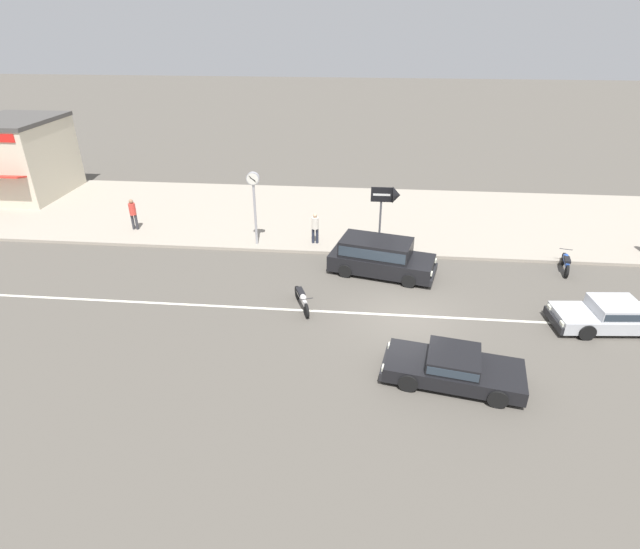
{
  "coord_description": "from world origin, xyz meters",
  "views": [
    {
      "loc": [
        -1.75,
        -16.46,
        10.29
      ],
      "look_at": [
        -3.46,
        1.55,
        0.8
      ],
      "focal_mm": 28.0,
      "sensor_mm": 36.0,
      "label": 1
    }
  ],
  "objects_px": {
    "sedan_silver_1": "(614,315)",
    "motorcycle_0": "(566,262)",
    "pedestrian_far_end": "(133,212)",
    "minivan_black_0": "(379,255)",
    "motorcycle_1": "(302,298)",
    "arrow_signboard": "(393,198)",
    "shopfront_corner_warung": "(21,157)",
    "street_clock": "(254,192)",
    "sedan_black_3": "(453,367)",
    "pedestrian_near_clock": "(315,226)"
  },
  "relations": [
    {
      "from": "sedan_silver_1",
      "to": "motorcycle_0",
      "type": "relative_size",
      "value": 2.42
    },
    {
      "from": "pedestrian_far_end",
      "to": "minivan_black_0",
      "type": "bearing_deg",
      "value": -15.33
    },
    {
      "from": "motorcycle_1",
      "to": "arrow_signboard",
      "type": "relative_size",
      "value": 0.61
    },
    {
      "from": "arrow_signboard",
      "to": "pedestrian_far_end",
      "type": "relative_size",
      "value": 1.88
    },
    {
      "from": "minivan_black_0",
      "to": "shopfront_corner_warung",
      "type": "bearing_deg",
      "value": 158.76
    },
    {
      "from": "minivan_black_0",
      "to": "shopfront_corner_warung",
      "type": "relative_size",
      "value": 0.79
    },
    {
      "from": "minivan_black_0",
      "to": "motorcycle_1",
      "type": "height_order",
      "value": "minivan_black_0"
    },
    {
      "from": "arrow_signboard",
      "to": "pedestrian_far_end",
      "type": "bearing_deg",
      "value": 174.84
    },
    {
      "from": "street_clock",
      "to": "sedan_black_3",
      "type": "bearing_deg",
      "value": -49.15
    },
    {
      "from": "sedan_silver_1",
      "to": "pedestrian_far_end",
      "type": "height_order",
      "value": "pedestrian_far_end"
    },
    {
      "from": "pedestrian_near_clock",
      "to": "sedan_black_3",
      "type": "bearing_deg",
      "value": -61.58
    },
    {
      "from": "minivan_black_0",
      "to": "pedestrian_far_end",
      "type": "bearing_deg",
      "value": 164.67
    },
    {
      "from": "arrow_signboard",
      "to": "pedestrian_near_clock",
      "type": "distance_m",
      "value": 4.04
    },
    {
      "from": "sedan_silver_1",
      "to": "sedan_black_3",
      "type": "height_order",
      "value": "same"
    },
    {
      "from": "sedan_black_3",
      "to": "pedestrian_far_end",
      "type": "xyz_separation_m",
      "value": [
        -14.99,
        10.74,
        0.58
      ]
    },
    {
      "from": "minivan_black_0",
      "to": "street_clock",
      "type": "xyz_separation_m",
      "value": [
        -5.97,
        2.24,
        1.98
      ]
    },
    {
      "from": "motorcycle_1",
      "to": "pedestrian_near_clock",
      "type": "relative_size",
      "value": 1.21
    },
    {
      "from": "sedan_black_3",
      "to": "minivan_black_0",
      "type": "bearing_deg",
      "value": 107.12
    },
    {
      "from": "minivan_black_0",
      "to": "arrow_signboard",
      "type": "distance_m",
      "value": 3.02
    },
    {
      "from": "minivan_black_0",
      "to": "motorcycle_0",
      "type": "distance_m",
      "value": 8.42
    },
    {
      "from": "sedan_black_3",
      "to": "pedestrian_near_clock",
      "type": "xyz_separation_m",
      "value": [
        -5.34,
        9.87,
        0.52
      ]
    },
    {
      "from": "arrow_signboard",
      "to": "pedestrian_far_end",
      "type": "xyz_separation_m",
      "value": [
        -13.3,
        1.2,
        -1.63
      ]
    },
    {
      "from": "pedestrian_near_clock",
      "to": "pedestrian_far_end",
      "type": "height_order",
      "value": "pedestrian_far_end"
    },
    {
      "from": "minivan_black_0",
      "to": "motorcycle_1",
      "type": "bearing_deg",
      "value": -132.11
    },
    {
      "from": "motorcycle_0",
      "to": "shopfront_corner_warung",
      "type": "distance_m",
      "value": 31.11
    },
    {
      "from": "motorcycle_1",
      "to": "pedestrian_near_clock",
      "type": "distance_m",
      "value": 6.0
    },
    {
      "from": "sedan_silver_1",
      "to": "pedestrian_near_clock",
      "type": "relative_size",
      "value": 2.91
    },
    {
      "from": "pedestrian_near_clock",
      "to": "shopfront_corner_warung",
      "type": "distance_m",
      "value": 19.6
    },
    {
      "from": "sedan_silver_1",
      "to": "street_clock",
      "type": "relative_size",
      "value": 1.25
    },
    {
      "from": "sedan_black_3",
      "to": "shopfront_corner_warung",
      "type": "height_order",
      "value": "shopfront_corner_warung"
    },
    {
      "from": "motorcycle_0",
      "to": "arrow_signboard",
      "type": "relative_size",
      "value": 0.6
    },
    {
      "from": "pedestrian_near_clock",
      "to": "motorcycle_1",
      "type": "bearing_deg",
      "value": -89.09
    },
    {
      "from": "motorcycle_0",
      "to": "street_clock",
      "type": "relative_size",
      "value": 0.52
    },
    {
      "from": "minivan_black_0",
      "to": "sedan_silver_1",
      "type": "distance_m",
      "value": 9.26
    },
    {
      "from": "motorcycle_0",
      "to": "shopfront_corner_warung",
      "type": "relative_size",
      "value": 0.3
    },
    {
      "from": "minivan_black_0",
      "to": "motorcycle_0",
      "type": "height_order",
      "value": "minivan_black_0"
    },
    {
      "from": "minivan_black_0",
      "to": "motorcycle_1",
      "type": "distance_m",
      "value": 4.52
    },
    {
      "from": "sedan_black_3",
      "to": "arrow_signboard",
      "type": "distance_m",
      "value": 9.94
    },
    {
      "from": "sedan_black_3",
      "to": "motorcycle_0",
      "type": "bearing_deg",
      "value": 53.35
    },
    {
      "from": "motorcycle_1",
      "to": "arrow_signboard",
      "type": "height_order",
      "value": "arrow_signboard"
    },
    {
      "from": "pedestrian_far_end",
      "to": "street_clock",
      "type": "bearing_deg",
      "value": -10.5
    },
    {
      "from": "sedan_silver_1",
      "to": "pedestrian_near_clock",
      "type": "height_order",
      "value": "pedestrian_near_clock"
    },
    {
      "from": "arrow_signboard",
      "to": "motorcycle_0",
      "type": "bearing_deg",
      "value": -9.52
    },
    {
      "from": "motorcycle_0",
      "to": "motorcycle_1",
      "type": "relative_size",
      "value": 0.99
    },
    {
      "from": "pedestrian_near_clock",
      "to": "street_clock",
      "type": "bearing_deg",
      "value": -172.33
    },
    {
      "from": "motorcycle_0",
      "to": "street_clock",
      "type": "bearing_deg",
      "value": 175.0
    },
    {
      "from": "motorcycle_1",
      "to": "minivan_black_0",
      "type": "bearing_deg",
      "value": 47.89
    },
    {
      "from": "sedan_silver_1",
      "to": "motorcycle_1",
      "type": "distance_m",
      "value": 11.54
    },
    {
      "from": "street_clock",
      "to": "pedestrian_far_end",
      "type": "xyz_separation_m",
      "value": [
        -6.79,
        1.26,
        -1.71
      ]
    },
    {
      "from": "street_clock",
      "to": "arrow_signboard",
      "type": "xyz_separation_m",
      "value": [
        6.52,
        0.06,
        -0.09
      ]
    }
  ]
}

